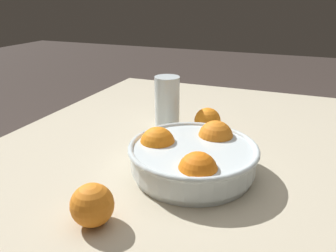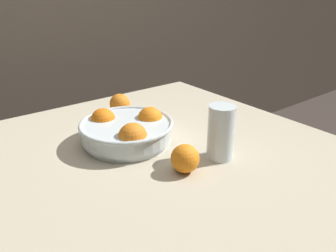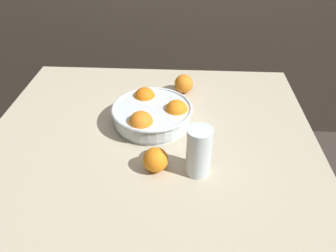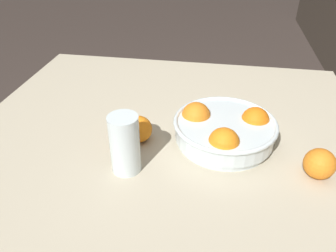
% 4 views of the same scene
% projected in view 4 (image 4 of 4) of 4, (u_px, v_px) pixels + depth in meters
% --- Properties ---
extents(dining_table, '(1.11, 1.17, 0.71)m').
position_uv_depth(dining_table, '(167.00, 155.00, 0.98)').
color(dining_table, '#B7AD93').
rests_on(dining_table, ground_plane).
extents(fruit_bowl, '(0.28, 0.28, 0.10)m').
position_uv_depth(fruit_bowl, '(224.00, 129.00, 0.89)').
color(fruit_bowl, silver).
rests_on(fruit_bowl, dining_table).
extents(juice_glass, '(0.07, 0.07, 0.15)m').
position_uv_depth(juice_glass, '(125.00, 146.00, 0.78)').
color(juice_glass, '#F4A314').
rests_on(juice_glass, dining_table).
extents(orange_loose_near_bowl, '(0.07, 0.07, 0.07)m').
position_uv_depth(orange_loose_near_bowl, '(139.00, 129.00, 0.90)').
color(orange_loose_near_bowl, orange).
rests_on(orange_loose_near_bowl, dining_table).
extents(orange_loose_front, '(0.08, 0.08, 0.08)m').
position_uv_depth(orange_loose_front, '(320.00, 164.00, 0.78)').
color(orange_loose_front, orange).
rests_on(orange_loose_front, dining_table).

